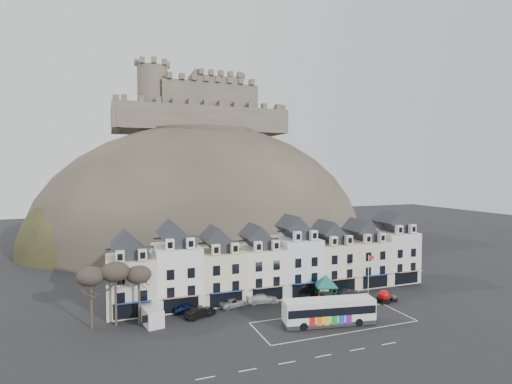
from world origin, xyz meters
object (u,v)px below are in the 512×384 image
at_px(flagpole, 369,273).
at_px(car_charcoal, 349,293).
at_px(car_black, 200,312).
at_px(car_silver, 233,303).
at_px(car_navy, 188,307).
at_px(bus_shelter, 326,281).
at_px(car_white, 262,298).
at_px(white_van, 151,315).
at_px(car_maroon, 321,297).
at_px(red_buoy, 384,296).
at_px(bus, 329,310).

xyz_separation_m(flagpole, car_charcoal, (-2.90, 1.16, -3.34)).
relative_size(car_black, car_silver, 1.02).
bearing_deg(car_navy, bus_shelter, -97.86).
bearing_deg(car_silver, car_white, -106.82).
xyz_separation_m(bus_shelter, white_van, (-27.03, 0.10, -2.14)).
xyz_separation_m(flagpole, car_white, (-17.30, 3.66, -3.30)).
bearing_deg(car_maroon, car_navy, 104.57).
distance_m(red_buoy, car_black, 28.57).
bearing_deg(flagpole, car_maroon, 171.87).
height_order(bus_shelter, car_silver, bus_shelter).
xyz_separation_m(flagpole, car_maroon, (-8.10, 1.16, -3.43)).
relative_size(bus, car_black, 2.78).
height_order(red_buoy, car_black, red_buoy).
bearing_deg(bus_shelter, red_buoy, -8.81).
distance_m(red_buoy, car_silver, 23.56).
relative_size(red_buoy, car_maroon, 0.58).
height_order(flagpole, white_van, flagpole).
bearing_deg(car_charcoal, car_navy, 88.11).
bearing_deg(white_van, bus_shelter, -10.64).
height_order(car_white, car_maroon, car_white).
bearing_deg(car_charcoal, flagpole, -108.15).
distance_m(bus_shelter, white_van, 27.11).
bearing_deg(car_white, car_black, 110.31).
distance_m(car_navy, car_silver, 6.88).
xyz_separation_m(car_maroon, car_charcoal, (5.20, 0.00, 0.09)).
relative_size(bus, white_van, 2.43).
xyz_separation_m(car_black, car_charcoal, (24.80, 0.00, -0.05)).
xyz_separation_m(car_black, car_white, (10.40, 2.50, -0.01)).
bearing_deg(car_black, car_maroon, -112.13).
bearing_deg(car_silver, car_charcoal, -114.27).
height_order(white_van, car_black, white_van).
relative_size(flagpole, car_maroon, 1.96).
distance_m(white_van, car_white, 17.30).
relative_size(bus, car_navy, 2.90).
relative_size(bus_shelter, car_black, 1.37).
distance_m(bus, flagpole, 14.40).
xyz_separation_m(white_van, car_black, (6.71, 0.00, -0.37)).
height_order(bus, bus_shelter, bus_shelter).
relative_size(flagpole, car_navy, 1.61).
relative_size(bus, car_white, 2.48).
bearing_deg(white_van, car_maroon, -10.44).
distance_m(flagpole, car_charcoal, 4.57).
height_order(bus_shelter, red_buoy, bus_shelter).
relative_size(bus_shelter, car_charcoal, 1.46).
bearing_deg(flagpole, bus_shelter, 171.81).
bearing_deg(flagpole, red_buoy, -79.73).
height_order(car_silver, car_charcoal, car_charcoal).
bearing_deg(car_white, car_silver, 96.80).
distance_m(flagpole, car_silver, 22.58).
relative_size(car_navy, car_charcoal, 1.02).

